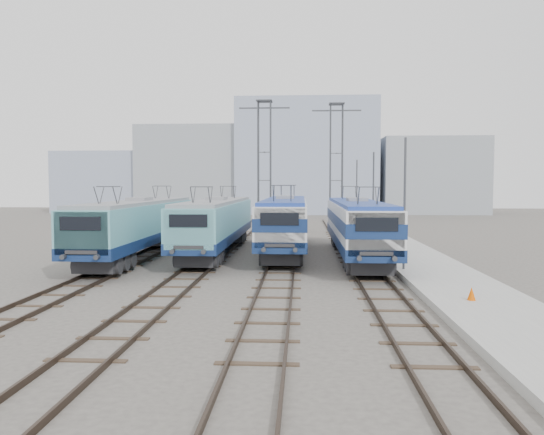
{
  "coord_description": "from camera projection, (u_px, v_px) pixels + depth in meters",
  "views": [
    {
      "loc": [
        3.41,
        -25.29,
        4.62
      ],
      "look_at": [
        1.54,
        7.0,
        2.61
      ],
      "focal_mm": 35.0,
      "sensor_mm": 36.0,
      "label": 1
    }
  ],
  "objects": [
    {
      "name": "locomotive_center_right",
      "position": [
        285.0,
        219.0,
        35.67
      ],
      "size": [
        2.84,
        17.98,
        3.38
      ],
      "color": "navy",
      "rests_on": "ground"
    },
    {
      "name": "mast_mid",
      "position": [
        373.0,
        200.0,
        38.92
      ],
      "size": [
        0.12,
        0.12,
        7.0
      ],
      "primitive_type": "cylinder",
      "color": "#3F4247",
      "rests_on": "ground"
    },
    {
      "name": "catenary_tower_west",
      "position": [
        264.0,
        162.0,
        47.19
      ],
      "size": [
        4.5,
        1.2,
        12.0
      ],
      "color": "#3F4247",
      "rests_on": "ground"
    },
    {
      "name": "building_east",
      "position": [
        430.0,
        176.0,
        85.7
      ],
      "size": [
        16.0,
        12.0,
        12.0
      ],
      "primitive_type": "cube",
      "color": "gray",
      "rests_on": "ground"
    },
    {
      "name": "building_west",
      "position": [
        198.0,
        170.0,
        87.83
      ],
      "size": [
        18.0,
        12.0,
        14.0
      ],
      "primitive_type": "cube",
      "color": "gray",
      "rests_on": "ground"
    },
    {
      "name": "catenary_tower_east",
      "position": [
        336.0,
        163.0,
        48.81
      ],
      "size": [
        4.5,
        1.2,
        12.0
      ],
      "color": "#3F4247",
      "rests_on": "ground"
    },
    {
      "name": "locomotive_far_left",
      "position": [
        139.0,
        223.0,
        32.91
      ],
      "size": [
        2.81,
        17.73,
        3.34
      ],
      "color": "navy",
      "rests_on": "ground"
    },
    {
      "name": "building_far_west",
      "position": [
        103.0,
        182.0,
        88.87
      ],
      "size": [
        14.0,
        10.0,
        10.0
      ],
      "primitive_type": "cube",
      "color": "#909BB3",
      "rests_on": "ground"
    },
    {
      "name": "locomotive_center_left",
      "position": [
        217.0,
        221.0,
        34.87
      ],
      "size": [
        2.79,
        17.64,
        3.32
      ],
      "color": "navy",
      "rests_on": "ground"
    },
    {
      "name": "safety_cone",
      "position": [
        472.0,
        294.0,
        19.79
      ],
      "size": [
        0.31,
        0.31,
        0.5
      ],
      "primitive_type": "cone",
      "color": "#D74F00",
      "rests_on": "platform"
    },
    {
      "name": "ground",
      "position": [
        232.0,
        280.0,
        25.68
      ],
      "size": [
        160.0,
        160.0,
        0.0
      ],
      "primitive_type": "plane",
      "color": "#514C47"
    },
    {
      "name": "building_center",
      "position": [
        306.0,
        158.0,
        86.67
      ],
      "size": [
        22.0,
        14.0,
        18.0
      ],
      "primitive_type": "cube",
      "color": "#909BB3",
      "rests_on": "ground"
    },
    {
      "name": "mast_front",
      "position": [
        405.0,
        207.0,
        26.96
      ],
      "size": [
        0.12,
        0.12,
        7.0
      ],
      "primitive_type": "cylinder",
      "color": "#3F4247",
      "rests_on": "ground"
    },
    {
      "name": "platform",
      "position": [
        411.0,
        256.0,
        33.05
      ],
      "size": [
        4.0,
        70.0,
        0.3
      ],
      "primitive_type": "cube",
      "color": "#9E9E99",
      "rests_on": "ground"
    },
    {
      "name": "mast_rear",
      "position": [
        357.0,
        196.0,
        50.87
      ],
      "size": [
        0.12,
        0.12,
        7.0
      ],
      "primitive_type": "cylinder",
      "color": "#3F4247",
      "rests_on": "ground"
    },
    {
      "name": "locomotive_far_right",
      "position": [
        357.0,
        223.0,
        32.5
      ],
      "size": [
        2.8,
        17.67,
        3.32
      ],
      "color": "navy",
      "rests_on": "ground"
    }
  ]
}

